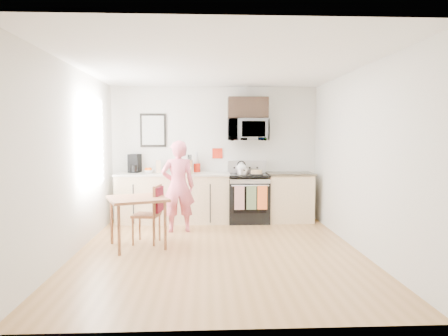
{
  "coord_description": "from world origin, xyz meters",
  "views": [
    {
      "loc": [
        -0.18,
        -5.55,
        1.64
      ],
      "look_at": [
        0.12,
        1.0,
        1.11
      ],
      "focal_mm": 32.0,
      "sensor_mm": 36.0,
      "label": 1
    }
  ],
  "objects_px": {
    "range": "(248,199)",
    "cake": "(257,172)",
    "microwave": "(248,130)",
    "person": "(178,186)",
    "chair": "(154,206)",
    "dining_table": "(137,203)"
  },
  "relations": [
    {
      "from": "cake",
      "to": "chair",
      "type": "bearing_deg",
      "value": -142.73
    },
    {
      "from": "microwave",
      "to": "chair",
      "type": "relative_size",
      "value": 0.85
    },
    {
      "from": "person",
      "to": "chair",
      "type": "distance_m",
      "value": 0.83
    },
    {
      "from": "microwave",
      "to": "cake",
      "type": "distance_m",
      "value": 0.85
    },
    {
      "from": "cake",
      "to": "microwave",
      "type": "bearing_deg",
      "value": 116.26
    },
    {
      "from": "range",
      "to": "microwave",
      "type": "bearing_deg",
      "value": 90.06
    },
    {
      "from": "microwave",
      "to": "cake",
      "type": "relative_size",
      "value": 3.0
    },
    {
      "from": "microwave",
      "to": "cake",
      "type": "bearing_deg",
      "value": -63.74
    },
    {
      "from": "range",
      "to": "dining_table",
      "type": "relative_size",
      "value": 1.3
    },
    {
      "from": "dining_table",
      "to": "cake",
      "type": "relative_size",
      "value": 3.52
    },
    {
      "from": "chair",
      "to": "microwave",
      "type": "bearing_deg",
      "value": 54.24
    },
    {
      "from": "microwave",
      "to": "dining_table",
      "type": "distance_m",
      "value": 2.78
    },
    {
      "from": "microwave",
      "to": "cake",
      "type": "xyz_separation_m",
      "value": [
        0.14,
        -0.28,
        -0.8
      ]
    },
    {
      "from": "microwave",
      "to": "dining_table",
      "type": "height_order",
      "value": "microwave"
    },
    {
      "from": "person",
      "to": "chair",
      "type": "relative_size",
      "value": 1.74
    },
    {
      "from": "person",
      "to": "range",
      "type": "bearing_deg",
      "value": -159.22
    },
    {
      "from": "person",
      "to": "dining_table",
      "type": "bearing_deg",
      "value": 50.95
    },
    {
      "from": "dining_table",
      "to": "chair",
      "type": "xyz_separation_m",
      "value": [
        0.22,
        0.19,
        -0.08
      ]
    },
    {
      "from": "range",
      "to": "cake",
      "type": "distance_m",
      "value": 0.57
    },
    {
      "from": "range",
      "to": "person",
      "type": "distance_m",
      "value": 1.52
    },
    {
      "from": "microwave",
      "to": "person",
      "type": "distance_m",
      "value": 1.82
    },
    {
      "from": "range",
      "to": "cake",
      "type": "relative_size",
      "value": 4.58
    }
  ]
}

